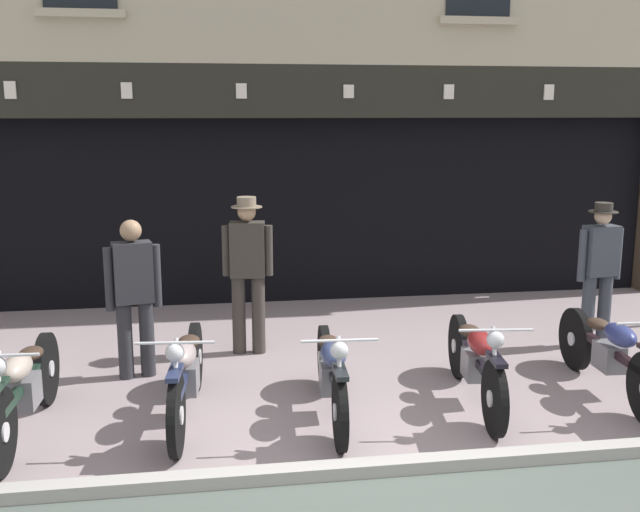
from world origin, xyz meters
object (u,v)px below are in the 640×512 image
object	(u,v)px
motorcycle_right	(611,352)
advert_board_near	(110,186)
shopkeeper_center	(248,267)
salesman_right	(599,267)
motorcycle_left	(24,387)
salesman_left	(134,291)
motorcycle_center_right	(476,360)
advert_board_far	(21,189)
motorcycle_center_left	(186,373)
motorcycle_center	(332,372)

from	to	relation	value
motorcycle_right	advert_board_near	world-z (taller)	advert_board_near
shopkeeper_center	salesman_right	world-z (taller)	shopkeeper_center
motorcycle_left	motorcycle_right	size ratio (longest dim) A/B	0.98
salesman_left	salesman_right	xyz separation A→B (m)	(5.19, 0.27, 0.02)
motorcycle_left	motorcycle_center_right	size ratio (longest dim) A/B	1.01
shopkeeper_center	salesman_right	xyz separation A→B (m)	(4.01, -0.32, -0.06)
salesman_left	advert_board_far	size ratio (longest dim) A/B	1.65
shopkeeper_center	advert_board_near	bearing A→B (deg)	-46.39
motorcycle_center_left	motorcycle_center_right	world-z (taller)	motorcycle_center_left
advert_board_far	motorcycle_center_right	bearing A→B (deg)	-40.22
motorcycle_center_left	shopkeeper_center	bearing A→B (deg)	-104.94
motorcycle_center_right	shopkeeper_center	size ratio (longest dim) A/B	1.16
motorcycle_center_right	salesman_left	bearing A→B (deg)	-13.93
motorcycle_left	motorcycle_center_left	world-z (taller)	motorcycle_left
salesman_left	shopkeeper_center	size ratio (longest dim) A/B	0.92
motorcycle_center	motorcycle_left	bearing A→B (deg)	3.27
motorcycle_center_right	advert_board_near	xyz separation A→B (m)	(-3.73, 4.13, 1.26)
motorcycle_right	salesman_right	size ratio (longest dim) A/B	1.25
salesman_right	motorcycle_center_left	bearing A→B (deg)	10.35
shopkeeper_center	advert_board_near	world-z (taller)	advert_board_near
motorcycle_left	motorcycle_right	xyz separation A→B (m)	(5.32, 0.11, -0.01)
motorcycle_left	motorcycle_center	xyz separation A→B (m)	(2.60, -0.01, -0.01)
motorcycle_right	salesman_right	xyz separation A→B (m)	(0.66, 1.47, 0.50)
motorcycle_left	shopkeeper_center	xyz separation A→B (m)	(1.97, 1.90, 0.55)
motorcycle_left	salesman_right	bearing A→B (deg)	-163.04
motorcycle_right	salesman_right	world-z (taller)	salesman_right
motorcycle_center_left	advert_board_far	size ratio (longest dim) A/B	2.10
motorcycle_center	salesman_right	distance (m)	3.78
shopkeeper_center	advert_board_far	xyz separation A→B (m)	(-2.89, 2.33, 0.67)
motorcycle_center_left	motorcycle_center	world-z (taller)	motorcycle_center_left
motorcycle_center_left	salesman_right	size ratio (longest dim) A/B	1.24
motorcycle_center_left	advert_board_near	world-z (taller)	advert_board_near
salesman_left	advert_board_near	size ratio (longest dim) A/B	1.46
salesman_right	advert_board_far	distance (m)	7.43
motorcycle_center_right	motorcycle_right	size ratio (longest dim) A/B	0.98
motorcycle_center	advert_board_far	xyz separation A→B (m)	(-3.52, 4.24, 1.24)
motorcycle_center	motorcycle_center_right	distance (m)	1.38
motorcycle_center	salesman_left	world-z (taller)	salesman_left
motorcycle_center_left	salesman_left	xyz separation A→B (m)	(-0.54, 1.18, 0.47)
motorcycle_center	advert_board_near	xyz separation A→B (m)	(-2.35, 4.24, 1.26)
shopkeeper_center	advert_board_near	distance (m)	2.99
motorcycle_center_left	motorcycle_center	bearing A→B (deg)	178.75
motorcycle_center_left	advert_board_far	distance (m)	4.83
advert_board_far	motorcycle_center	bearing A→B (deg)	-50.36
motorcycle_center_right	motorcycle_right	xyz separation A→B (m)	(1.35, 0.01, 0.00)
motorcycle_center_left	salesman_left	distance (m)	1.38
motorcycle_right	advert_board_far	world-z (taller)	advert_board_far
advert_board_near	advert_board_far	size ratio (longest dim) A/B	1.13
motorcycle_center_right	salesman_left	xyz separation A→B (m)	(-3.18, 1.21, 0.48)
motorcycle_left	motorcycle_center_right	distance (m)	3.97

